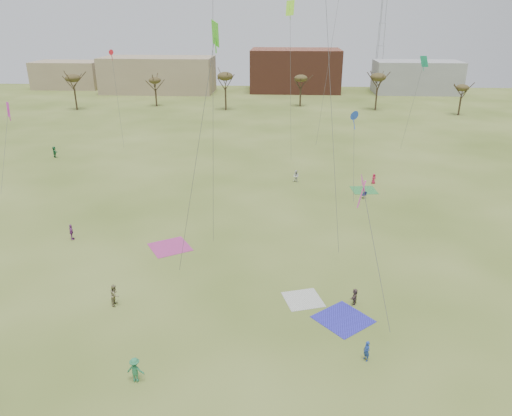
# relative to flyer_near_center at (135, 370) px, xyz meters

# --- Properties ---
(ground) EXTENTS (260.00, 260.00, 0.00)m
(ground) POSITION_rel_flyer_near_center_xyz_m (6.62, 4.16, -0.87)
(ground) COLOR #44561A
(ground) RESTS_ON ground
(flyer_near_center) EXTENTS (1.18, 0.76, 1.74)m
(flyer_near_center) POSITION_rel_flyer_near_center_xyz_m (0.00, 0.00, 0.00)
(flyer_near_center) COLOR #297B4B
(flyer_near_center) RESTS_ON ground
(flyer_near_right) EXTENTS (0.57, 0.64, 1.47)m
(flyer_near_right) POSITION_rel_flyer_near_center_xyz_m (14.87, 2.92, -0.13)
(flyer_near_right) COLOR navy
(flyer_near_right) RESTS_ON ground
(spectator_fore_b) EXTENTS (0.69, 0.88, 1.80)m
(spectator_fore_b) POSITION_rel_flyer_near_center_xyz_m (-4.18, 8.43, 0.03)
(spectator_fore_b) COLOR #837A53
(spectator_fore_b) RESTS_ON ground
(spectator_fore_c) EXTENTS (0.85, 1.33, 1.37)m
(spectator_fore_c) POSITION_rel_flyer_near_center_xyz_m (14.94, 9.69, -0.18)
(spectator_fore_c) COLOR brown
(spectator_fore_c) RESTS_ON ground
(spectator_mid_d) EXTENTS (0.78, 1.07, 1.68)m
(spectator_mid_d) POSITION_rel_flyer_near_center_xyz_m (-12.64, 19.87, -0.03)
(spectator_mid_d) COLOR #8D3C91
(spectator_mid_d) RESTS_ON ground
(spectator_mid_e) EXTENTS (1.03, 1.01, 1.68)m
(spectator_mid_e) POSITION_rel_flyer_near_center_xyz_m (10.71, 39.62, -0.03)
(spectator_mid_e) COLOR silver
(spectator_mid_e) RESTS_ON ground
(flyer_far_a) EXTENTS (1.54, 1.59, 1.81)m
(flyer_far_a) POSITION_rel_flyer_near_center_xyz_m (-28.10, 49.51, 0.04)
(flyer_far_a) COLOR #267443
(flyer_far_a) RESTS_ON ground
(flyer_far_b) EXTENTS (0.82, 0.74, 1.40)m
(flyer_far_b) POSITION_rel_flyer_near_center_xyz_m (21.33, 39.61, -0.17)
(flyer_far_b) COLOR #BD2042
(flyer_far_b) RESTS_ON ground
(blanket_blue) EXTENTS (5.05, 5.05, 0.03)m
(blanket_blue) POSITION_rel_flyer_near_center_xyz_m (13.83, 7.50, -0.86)
(blanket_blue) COLOR #2C29B5
(blanket_blue) RESTS_ON ground
(blanket_cream) EXTENTS (3.64, 3.64, 0.03)m
(blanket_cream) POSITION_rel_flyer_near_center_xyz_m (10.85, 10.05, -0.86)
(blanket_cream) COLOR beige
(blanket_cream) RESTS_ON ground
(blanket_plum) EXTENTS (5.02, 5.02, 0.03)m
(blanket_plum) POSITION_rel_flyer_near_center_xyz_m (-2.16, 18.76, -0.86)
(blanket_plum) COLOR #B0367D
(blanket_plum) RESTS_ON ground
(blanket_olive) EXTENTS (3.44, 3.44, 0.03)m
(blanket_olive) POSITION_rel_flyer_near_center_xyz_m (19.64, 36.79, -0.86)
(blanket_olive) COLOR #31883E
(blanket_olive) RESTS_ON ground
(camp_chair_right) EXTENTS (0.74, 0.74, 0.87)m
(camp_chair_right) POSITION_rel_flyer_near_center_xyz_m (19.16, 33.82, -0.61)
(camp_chair_right) COLOR #15173A
(camp_chair_right) RESTS_ON ground
(kites_aloft) EXTENTS (56.36, 63.70, 27.85)m
(kites_aloft) POSITION_rel_flyer_near_center_xyz_m (8.15, 30.76, 21.43)
(kites_aloft) COLOR #EA1B43
(kites_aloft) RESTS_ON ground
(tree_line) EXTENTS (117.44, 49.32, 8.91)m
(tree_line) POSITION_rel_flyer_near_center_xyz_m (3.78, 83.28, 6.22)
(tree_line) COLOR #3A2B1E
(tree_line) RESTS_ON ground
(building_tan) EXTENTS (32.00, 14.00, 10.00)m
(building_tan) POSITION_rel_flyer_near_center_xyz_m (-28.38, 119.16, 4.13)
(building_tan) COLOR #937F60
(building_tan) RESTS_ON ground
(building_brick) EXTENTS (26.00, 16.00, 12.00)m
(building_brick) POSITION_rel_flyer_near_center_xyz_m (11.62, 124.16, 5.13)
(building_brick) COLOR brown
(building_brick) RESTS_ON ground
(building_grey) EXTENTS (24.00, 12.00, 9.00)m
(building_grey) POSITION_rel_flyer_near_center_xyz_m (46.62, 122.16, 3.63)
(building_grey) COLOR gray
(building_grey) RESTS_ON ground
(building_tan_west) EXTENTS (20.00, 12.00, 8.00)m
(building_tan_west) POSITION_rel_flyer_near_center_xyz_m (-58.38, 126.16, 3.13)
(building_tan_west) COLOR #937F60
(building_tan_west) RESTS_ON ground
(radio_tower) EXTENTS (1.51, 1.72, 41.00)m
(radio_tower) POSITION_rel_flyer_near_center_xyz_m (36.62, 129.16, 18.34)
(radio_tower) COLOR #9EA3A8
(radio_tower) RESTS_ON ground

